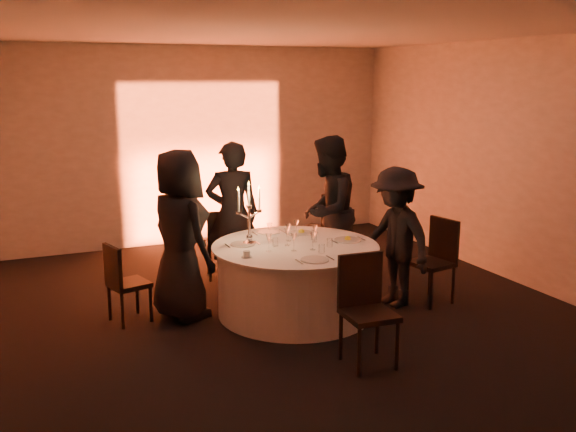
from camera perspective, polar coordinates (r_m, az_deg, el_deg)
name	(u,v)px	position (r m, az deg, el deg)	size (l,w,h in m)	color
floor	(295,313)	(7.13, 0.65, -8.59)	(7.00, 7.00, 0.00)	black
ceiling	(296,30)	(6.67, 0.71, 16.24)	(7.00, 7.00, 0.00)	silver
wall_back	(203,145)	(10.01, -7.58, 6.24)	(7.00, 7.00, 0.00)	#ADA8A1
wall_front	(550,267)	(3.89, 22.30, -4.23)	(7.00, 7.00, 0.00)	#ADA8A1
wall_right	(518,163)	(8.41, 19.74, 4.47)	(7.00, 7.00, 0.00)	#ADA8A1
uplighter_fixture	(211,241)	(9.98, -6.87, -2.23)	(0.25, 0.12, 0.10)	black
banquet_table	(295,279)	(7.00, 0.65, -5.65)	(1.80, 1.80, 0.77)	black
chair_left	(123,279)	(6.92, -14.50, -5.48)	(0.46, 0.46, 0.85)	black
chair_back_left	(222,240)	(8.19, -5.84, -2.16)	(0.47, 0.47, 0.90)	black
chair_back_right	(323,224)	(8.66, 3.14, -0.72)	(0.63, 0.63, 1.04)	black
chair_right	(436,256)	(7.52, 13.06, -3.44)	(0.49, 0.49, 0.96)	black
chair_front	(365,303)	(5.84, 6.87, -7.67)	(0.46, 0.46, 0.99)	black
guest_left	(180,235)	(6.85, -9.59, -1.67)	(0.89, 0.58, 1.82)	black
guest_back_left	(232,214)	(7.89, -4.96, 0.19)	(0.65, 0.43, 1.78)	black
guest_back_right	(327,211)	(7.88, 3.52, 0.44)	(0.90, 0.70, 1.85)	black
guest_right	(396,237)	(7.26, 9.53, -1.87)	(1.02, 0.58, 1.57)	black
plate_left	(243,244)	(6.92, -4.07, -2.51)	(0.36, 0.26, 0.01)	silver
plate_back_left	(268,232)	(7.43, -1.75, -1.43)	(0.36, 0.27, 0.01)	silver
plate_back_right	(301,232)	(7.40, 1.20, -1.42)	(0.35, 0.26, 0.08)	silver
plate_right	(348,239)	(7.10, 5.33, -2.06)	(0.36, 0.30, 0.08)	silver
plate_front	(315,260)	(6.33, 2.40, -3.91)	(0.35, 0.28, 0.01)	silver
coffee_cup	(247,254)	(6.44, -3.70, -3.42)	(0.11, 0.11, 0.07)	silver
candelabra	(249,222)	(6.89, -3.47, -0.57)	(0.29, 0.14, 0.69)	silver
wine_glass_a	(269,228)	(7.07, -1.66, -1.06)	(0.07, 0.07, 0.19)	white
wine_glass_b	(287,233)	(6.84, -0.08, -1.52)	(0.07, 0.07, 0.19)	white
wine_glass_c	(269,239)	(6.61, -1.73, -2.03)	(0.07, 0.07, 0.19)	white
wine_glass_d	(296,225)	(7.22, 0.76, -0.78)	(0.07, 0.07, 0.19)	white
wine_glass_e	(313,237)	(6.67, 2.22, -1.90)	(0.07, 0.07, 0.19)	white
wine_glass_f	(315,230)	(6.99, 2.40, -1.23)	(0.07, 0.07, 0.19)	white
wine_glass_g	(288,229)	(7.03, 0.04, -1.14)	(0.07, 0.07, 0.19)	white
wine_glass_h	(294,238)	(6.62, 0.51, -1.99)	(0.07, 0.07, 0.19)	white
tumbler_a	(322,249)	(6.58, 3.01, -2.93)	(0.07, 0.07, 0.09)	white
tumbler_b	(314,236)	(7.09, 2.32, -1.80)	(0.07, 0.07, 0.09)	white
tumbler_c	(275,242)	(6.84, -1.14, -2.32)	(0.07, 0.07, 0.09)	white
tumbler_d	(330,243)	(6.82, 3.72, -2.39)	(0.07, 0.07, 0.09)	white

